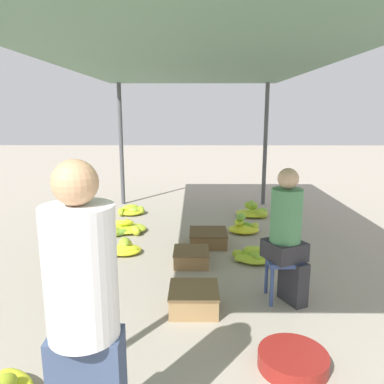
% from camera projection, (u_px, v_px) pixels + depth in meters
% --- Properties ---
extents(canopy_post_back_left, '(0.08, 0.08, 2.40)m').
position_uv_depth(canopy_post_back_left, '(121.00, 145.00, 7.45)').
color(canopy_post_back_left, '#4C4C51').
rests_on(canopy_post_back_left, ground).
extents(canopy_post_back_right, '(0.08, 0.08, 2.40)m').
position_uv_depth(canopy_post_back_right, '(265.00, 145.00, 7.43)').
color(canopy_post_back_right, '#4C4C51').
rests_on(canopy_post_back_right, ground).
extents(canopy_tarp, '(3.27, 6.39, 0.04)m').
position_uv_depth(canopy_tarp, '(192.00, 61.00, 4.26)').
color(canopy_tarp, '#567A60').
rests_on(canopy_tarp, canopy_post_front_left).
extents(vendor_foreground, '(0.37, 0.35, 1.65)m').
position_uv_depth(vendor_foreground, '(84.00, 318.00, 1.85)').
color(vendor_foreground, '#384766').
rests_on(vendor_foreground, ground).
extents(stool, '(0.34, 0.34, 0.44)m').
position_uv_depth(stool, '(283.00, 267.00, 3.70)').
color(stool, '#384C84').
rests_on(stool, ground).
extents(vendor_seated, '(0.45, 0.45, 1.34)m').
position_uv_depth(vendor_seated, '(287.00, 233.00, 3.62)').
color(vendor_seated, '#2D2D33').
rests_on(vendor_seated, ground).
extents(basin_black, '(0.52, 0.52, 0.12)m').
position_uv_depth(basin_black, '(293.00, 360.00, 2.76)').
color(basin_black, maroon).
rests_on(basin_black, ground).
extents(banana_pile_left_1, '(0.55, 0.45, 0.19)m').
position_uv_depth(banana_pile_left_1, '(123.00, 249.00, 4.98)').
color(banana_pile_left_1, '#C7D429').
rests_on(banana_pile_left_1, ground).
extents(banana_pile_left_2, '(0.59, 0.67, 0.20)m').
position_uv_depth(banana_pile_left_2, '(125.00, 228.00, 5.86)').
color(banana_pile_left_2, '#C5D329').
rests_on(banana_pile_left_2, ground).
extents(banana_pile_left_3, '(0.54, 0.42, 0.19)m').
position_uv_depth(banana_pile_left_3, '(132.00, 211.00, 6.88)').
color(banana_pile_left_3, '#A9C82E').
rests_on(banana_pile_left_3, ground).
extents(banana_pile_right_1, '(0.61, 0.52, 0.29)m').
position_uv_depth(banana_pile_right_1, '(254.00, 212.00, 6.78)').
color(banana_pile_right_1, '#AECA2D').
rests_on(banana_pile_right_1, ground).
extents(banana_pile_right_2, '(0.58, 0.44, 0.19)m').
position_uv_depth(banana_pile_right_2, '(254.00, 256.00, 4.73)').
color(banana_pile_right_2, '#89BB34').
rests_on(banana_pile_right_2, ground).
extents(banana_pile_right_3, '(0.52, 0.44, 0.28)m').
position_uv_depth(banana_pile_right_3, '(244.00, 226.00, 5.89)').
color(banana_pile_right_3, '#B1CB2C').
rests_on(banana_pile_right_3, ground).
extents(crate_near, '(0.44, 0.44, 0.19)m').
position_uv_depth(crate_near, '(191.00, 257.00, 4.63)').
color(crate_near, olive).
rests_on(crate_near, ground).
extents(crate_mid, '(0.47, 0.47, 0.22)m').
position_uv_depth(crate_mid, '(194.00, 299.00, 3.56)').
color(crate_mid, '#9E7A4C').
rests_on(crate_mid, ground).
extents(crate_far, '(0.53, 0.53, 0.20)m').
position_uv_depth(crate_far, '(208.00, 238.00, 5.30)').
color(crate_far, brown).
rests_on(crate_far, ground).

